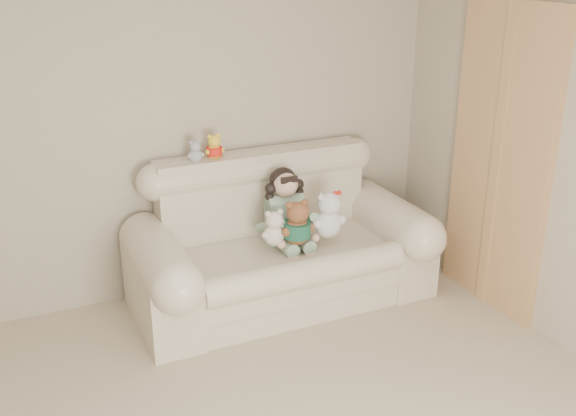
{
  "coord_description": "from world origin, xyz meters",
  "views": [
    {
      "loc": [
        -0.9,
        -1.96,
        2.4
      ],
      "look_at": [
        0.87,
        1.9,
        0.75
      ],
      "focal_mm": 42.0,
      "sensor_mm": 36.0,
      "label": 1
    }
  ],
  "objects_px": {
    "seated_child": "(285,205)",
    "white_cat": "(328,210)",
    "brown_teddy": "(297,218)",
    "sofa": "(282,234)",
    "cream_teddy": "(274,224)"
  },
  "relations": [
    {
      "from": "seated_child",
      "to": "brown_teddy",
      "type": "distance_m",
      "value": 0.24
    },
    {
      "from": "sofa",
      "to": "white_cat",
      "type": "bearing_deg",
      "value": -24.56
    },
    {
      "from": "white_cat",
      "to": "cream_teddy",
      "type": "height_order",
      "value": "white_cat"
    },
    {
      "from": "seated_child",
      "to": "brown_teddy",
      "type": "xyz_separation_m",
      "value": [
        -0.02,
        -0.24,
        -0.01
      ]
    },
    {
      "from": "sofa",
      "to": "seated_child",
      "type": "distance_m",
      "value": 0.21
    },
    {
      "from": "sofa",
      "to": "brown_teddy",
      "type": "xyz_separation_m",
      "value": [
        0.04,
        -0.16,
        0.17
      ]
    },
    {
      "from": "seated_child",
      "to": "white_cat",
      "type": "bearing_deg",
      "value": -39.31
    },
    {
      "from": "seated_child",
      "to": "brown_teddy",
      "type": "relative_size",
      "value": 1.48
    },
    {
      "from": "seated_child",
      "to": "sofa",
      "type": "bearing_deg",
      "value": -123.7
    },
    {
      "from": "white_cat",
      "to": "sofa",
      "type": "bearing_deg",
      "value": 145.01
    },
    {
      "from": "seated_child",
      "to": "white_cat",
      "type": "relative_size",
      "value": 1.38
    },
    {
      "from": "sofa",
      "to": "cream_teddy",
      "type": "distance_m",
      "value": 0.2
    },
    {
      "from": "sofa",
      "to": "white_cat",
      "type": "xyz_separation_m",
      "value": [
        0.29,
        -0.13,
        0.19
      ]
    },
    {
      "from": "seated_child",
      "to": "brown_teddy",
      "type": "height_order",
      "value": "seated_child"
    },
    {
      "from": "sofa",
      "to": "brown_teddy",
      "type": "distance_m",
      "value": 0.24
    }
  ]
}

